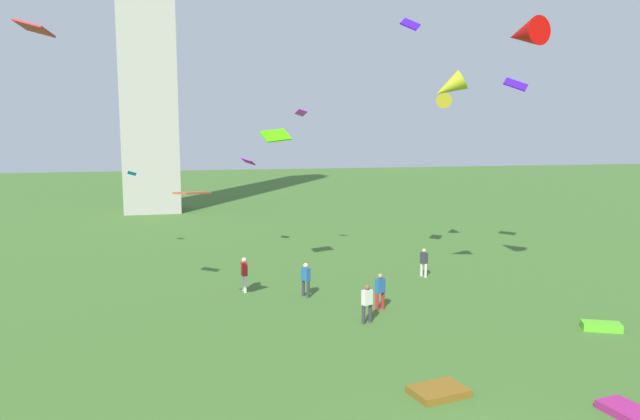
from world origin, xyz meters
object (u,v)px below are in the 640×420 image
object	(u,v)px
person_2	(380,289)
person_3	(244,272)
kite_flying_3	(516,84)
kite_bundle_2	(601,326)
person_4	(424,261)
kite_flying_0	(248,161)
kite_flying_7	(410,24)
kite_flying_8	(443,99)
kite_flying_9	(192,193)
kite_flying_4	(34,28)
kite_bundle_1	(628,412)
person_0	(367,301)
kite_flying_6	(132,173)
person_1	(306,278)
kite_flying_10	(524,34)
kite_flying_5	(449,87)
kite_flying_1	(301,113)
kite_bundle_0	(439,391)
kite_flying_2	(276,135)

from	to	relation	value
person_2	person_3	bearing A→B (deg)	-62.33
kite_flying_3	kite_bundle_2	bearing A→B (deg)	-70.45
person_4	kite_flying_0	size ratio (longest dim) A/B	1.23
person_4	kite_flying_7	world-z (taller)	kite_flying_7
kite_flying_8	kite_flying_9	xyz separation A→B (m)	(-16.17, -10.30, -4.65)
kite_flying_4	kite_bundle_2	distance (m)	25.50
kite_bundle_1	kite_flying_4	bearing A→B (deg)	149.48
person_3	person_4	bearing A→B (deg)	-90.81
kite_flying_8	kite_flying_9	world-z (taller)	kite_flying_8
kite_flying_3	kite_flying_9	distance (m)	21.60
person_0	person_2	xyz separation A→B (m)	(1.19, 1.69, 0.01)
person_2	kite_flying_7	world-z (taller)	kite_flying_7
person_3	kite_flying_3	size ratio (longest dim) A/B	1.09
kite_flying_4	kite_flying_6	bearing A→B (deg)	110.77
person_2	kite_flying_0	bearing A→B (deg)	-96.44
person_1	person_2	bearing A→B (deg)	-164.39
kite_flying_7	kite_flying_10	size ratio (longest dim) A/B	0.67
kite_flying_0	kite_flying_7	xyz separation A→B (m)	(7.51, -9.81, 7.57)
person_2	kite_flying_5	world-z (taller)	kite_flying_5
person_0	person_2	bearing A→B (deg)	33.04
kite_flying_0	kite_flying_4	xyz separation A→B (m)	(-9.58, -15.36, 5.78)
kite_flying_3	kite_flying_1	bearing A→B (deg)	-163.22
person_3	kite_flying_5	xyz separation A→B (m)	(9.73, -3.27, 9.43)
person_0	person_1	size ratio (longest dim) A/B	0.99
person_0	kite_flying_7	xyz separation A→B (m)	(4.23, 6.15, 12.93)
person_3	kite_flying_5	distance (m)	13.94
kite_flying_9	kite_flying_3	bearing A→B (deg)	-16.33
person_4	kite_flying_7	bearing A→B (deg)	106.13
kite_flying_10	kite_bundle_1	size ratio (longest dim) A/B	1.42
kite_flying_4	kite_bundle_2	bearing A→B (deg)	17.42
kite_flying_8	person_1	bearing A→B (deg)	54.87
person_1	kite_flying_8	distance (m)	15.92
person_2	kite_bundle_2	distance (m)	9.53
kite_flying_0	kite_bundle_1	world-z (taller)	kite_flying_0
kite_flying_5	kite_bundle_0	xyz separation A→B (m)	(-5.04, -10.37, -10.34)
kite_bundle_2	person_2	bearing A→B (deg)	149.10
kite_flying_2	kite_flying_7	size ratio (longest dim) A/B	1.19
person_4	kite_bundle_2	bearing A→B (deg)	-178.20
kite_flying_1	kite_flying_7	distance (m)	9.08
kite_flying_9	kite_flying_7	bearing A→B (deg)	-15.39
kite_flying_0	kite_bundle_0	size ratio (longest dim) A/B	0.78
kite_flying_2	kite_flying_4	size ratio (longest dim) A/B	1.19
person_0	kite_bundle_2	distance (m)	9.90
person_4	kite_flying_8	size ratio (longest dim) A/B	0.93
kite_flying_6	kite_bundle_1	distance (m)	32.38
kite_flying_0	kite_bundle_1	distance (m)	27.78
person_0	kite_flying_9	size ratio (longest dim) A/B	1.07
kite_flying_10	kite_flying_2	bearing A→B (deg)	-43.22
person_1	kite_flying_10	world-z (taller)	kite_flying_10
kite_flying_9	person_4	bearing A→B (deg)	-13.88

